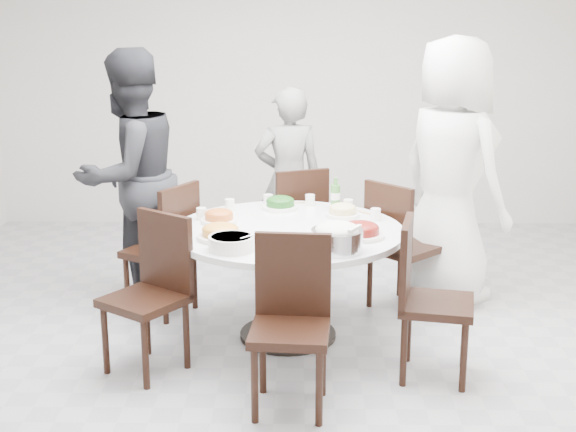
{
  "coord_description": "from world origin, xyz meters",
  "views": [
    {
      "loc": [
        -0.03,
        -4.81,
        2.17
      ],
      "look_at": [
        -0.11,
        0.2,
        0.82
      ],
      "focal_mm": 50.0,
      "sensor_mm": 36.0,
      "label": 1
    }
  ],
  "objects_px": {
    "chair_nw": "(160,248)",
    "diner_middle": "(288,180)",
    "dining_table": "(288,283)",
    "chair_se": "(437,301)",
    "chair_ne": "(404,245)",
    "chair_sw": "(144,297)",
    "diner_left": "(130,177)",
    "chair_n": "(293,225)",
    "beverage_bottle": "(335,194)",
    "rice_bowl": "(337,240)",
    "diner_right": "(451,171)",
    "soup_bowl": "(231,243)",
    "chair_s": "(290,328)"
  },
  "relations": [
    {
      "from": "chair_n",
      "to": "diner_middle",
      "type": "relative_size",
      "value": 0.63
    },
    {
      "from": "chair_ne",
      "to": "rice_bowl",
      "type": "bearing_deg",
      "value": 109.14
    },
    {
      "from": "chair_nw",
      "to": "diner_middle",
      "type": "xyz_separation_m",
      "value": [
        0.9,
        0.96,
        0.28
      ]
    },
    {
      "from": "chair_ne",
      "to": "chair_nw",
      "type": "distance_m",
      "value": 1.75
    },
    {
      "from": "chair_se",
      "to": "beverage_bottle",
      "type": "bearing_deg",
      "value": 39.6
    },
    {
      "from": "dining_table",
      "to": "chair_ne",
      "type": "relative_size",
      "value": 1.58
    },
    {
      "from": "chair_s",
      "to": "dining_table",
      "type": "bearing_deg",
      "value": 96.04
    },
    {
      "from": "chair_se",
      "to": "beverage_bottle",
      "type": "distance_m",
      "value": 1.25
    },
    {
      "from": "chair_se",
      "to": "rice_bowl",
      "type": "xyz_separation_m",
      "value": [
        -0.59,
        0.09,
        0.34
      ]
    },
    {
      "from": "chair_se",
      "to": "chair_sw",
      "type": "bearing_deg",
      "value": 100.39
    },
    {
      "from": "diner_middle",
      "to": "soup_bowl",
      "type": "xyz_separation_m",
      "value": [
        -0.31,
        -1.86,
        0.03
      ]
    },
    {
      "from": "soup_bowl",
      "to": "chair_ne",
      "type": "bearing_deg",
      "value": 41.1
    },
    {
      "from": "dining_table",
      "to": "chair_se",
      "type": "height_order",
      "value": "chair_se"
    },
    {
      "from": "chair_s",
      "to": "rice_bowl",
      "type": "relative_size",
      "value": 3.12
    },
    {
      "from": "diner_left",
      "to": "beverage_bottle",
      "type": "distance_m",
      "value": 1.52
    },
    {
      "from": "chair_n",
      "to": "beverage_bottle",
      "type": "distance_m",
      "value": 0.76
    },
    {
      "from": "chair_s",
      "to": "soup_bowl",
      "type": "relative_size",
      "value": 3.49
    },
    {
      "from": "chair_ne",
      "to": "diner_middle",
      "type": "xyz_separation_m",
      "value": [
        -0.84,
        0.85,
        0.28
      ]
    },
    {
      "from": "chair_n",
      "to": "beverage_bottle",
      "type": "height_order",
      "value": "beverage_bottle"
    },
    {
      "from": "chair_sw",
      "to": "diner_right",
      "type": "height_order",
      "value": "diner_right"
    },
    {
      "from": "chair_nw",
      "to": "chair_sw",
      "type": "bearing_deg",
      "value": 33.19
    },
    {
      "from": "chair_n",
      "to": "chair_se",
      "type": "xyz_separation_m",
      "value": [
        0.85,
        -1.63,
        0.0
      ]
    },
    {
      "from": "chair_nw",
      "to": "dining_table",
      "type": "bearing_deg",
      "value": 93.4
    },
    {
      "from": "chair_n",
      "to": "soup_bowl",
      "type": "distance_m",
      "value": 1.59
    },
    {
      "from": "chair_se",
      "to": "diner_left",
      "type": "relative_size",
      "value": 0.51
    },
    {
      "from": "chair_ne",
      "to": "chair_nw",
      "type": "xyz_separation_m",
      "value": [
        -1.74,
        -0.11,
        0.0
      ]
    },
    {
      "from": "chair_sw",
      "to": "beverage_bottle",
      "type": "distance_m",
      "value": 1.59
    },
    {
      "from": "diner_left",
      "to": "soup_bowl",
      "type": "height_order",
      "value": "diner_left"
    },
    {
      "from": "chair_se",
      "to": "chair_s",
      "type": "bearing_deg",
      "value": 127.49
    },
    {
      "from": "chair_sw",
      "to": "beverage_bottle",
      "type": "height_order",
      "value": "beverage_bottle"
    },
    {
      "from": "rice_bowl",
      "to": "chair_n",
      "type": "bearing_deg",
      "value": 99.9
    },
    {
      "from": "rice_bowl",
      "to": "chair_s",
      "type": "bearing_deg",
      "value": -118.27
    },
    {
      "from": "chair_sw",
      "to": "chair_se",
      "type": "bearing_deg",
      "value": 34.12
    },
    {
      "from": "chair_nw",
      "to": "diner_right",
      "type": "bearing_deg",
      "value": 127.46
    },
    {
      "from": "rice_bowl",
      "to": "beverage_bottle",
      "type": "height_order",
      "value": "beverage_bottle"
    },
    {
      "from": "dining_table",
      "to": "chair_n",
      "type": "height_order",
      "value": "chair_n"
    },
    {
      "from": "beverage_bottle",
      "to": "diner_right",
      "type": "bearing_deg",
      "value": 17.23
    },
    {
      "from": "chair_se",
      "to": "chair_nw",
      "type": "bearing_deg",
      "value": 72.62
    },
    {
      "from": "diner_left",
      "to": "diner_middle",
      "type": "bearing_deg",
      "value": 158.29
    },
    {
      "from": "chair_n",
      "to": "rice_bowl",
      "type": "xyz_separation_m",
      "value": [
        0.27,
        -1.54,
        0.34
      ]
    },
    {
      "from": "diner_right",
      "to": "chair_sw",
      "type": "bearing_deg",
      "value": 86.15
    },
    {
      "from": "chair_ne",
      "to": "chair_n",
      "type": "xyz_separation_m",
      "value": [
        -0.8,
        0.52,
        0.0
      ]
    },
    {
      "from": "chair_n",
      "to": "chair_sw",
      "type": "xyz_separation_m",
      "value": [
        -0.87,
        -1.58,
        0.0
      ]
    },
    {
      "from": "dining_table",
      "to": "diner_middle",
      "type": "distance_m",
      "value": 1.45
    },
    {
      "from": "chair_n",
      "to": "beverage_bottle",
      "type": "xyz_separation_m",
      "value": [
        0.3,
        -0.57,
        0.39
      ]
    },
    {
      "from": "chair_nw",
      "to": "chair_sw",
      "type": "relative_size",
      "value": 1.0
    },
    {
      "from": "chair_s",
      "to": "rice_bowl",
      "type": "height_order",
      "value": "chair_s"
    },
    {
      "from": "diner_middle",
      "to": "diner_left",
      "type": "distance_m",
      "value": 1.34
    },
    {
      "from": "diner_right",
      "to": "rice_bowl",
      "type": "distance_m",
      "value": 1.52
    },
    {
      "from": "soup_bowl",
      "to": "chair_n",
      "type": "bearing_deg",
      "value": 77.0
    }
  ]
}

